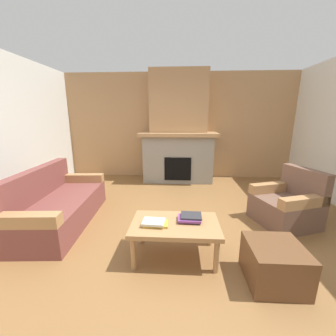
% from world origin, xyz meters
% --- Properties ---
extents(ground, '(9.00, 9.00, 0.00)m').
position_xyz_m(ground, '(0.00, 0.00, 0.00)').
color(ground, brown).
extents(wall_back_wood_panel, '(6.00, 0.12, 2.70)m').
position_xyz_m(wall_back_wood_panel, '(0.00, 3.00, 1.35)').
color(wall_back_wood_panel, tan).
rests_on(wall_back_wood_panel, ground).
extents(fireplace, '(1.90, 0.82, 2.70)m').
position_xyz_m(fireplace, '(0.00, 2.62, 1.16)').
color(fireplace, gray).
rests_on(fireplace, ground).
extents(couch, '(0.96, 1.85, 0.85)m').
position_xyz_m(couch, '(-1.83, 0.24, 0.29)').
color(couch, brown).
rests_on(couch, ground).
extents(armchair, '(0.96, 0.96, 0.85)m').
position_xyz_m(armchair, '(1.70, 0.44, 0.29)').
color(armchair, brown).
rests_on(armchair, ground).
extents(coffee_table, '(1.00, 0.60, 0.43)m').
position_xyz_m(coffee_table, '(-0.00, -0.46, 0.38)').
color(coffee_table, '#A87A4C').
rests_on(coffee_table, ground).
extents(ottoman, '(0.52, 0.52, 0.40)m').
position_xyz_m(ottoman, '(0.98, -0.79, 0.20)').
color(ottoman, brown).
rests_on(ottoman, ground).
extents(book_stack_near_edge, '(0.29, 0.19, 0.05)m').
position_xyz_m(book_stack_near_edge, '(-0.23, -0.51, 0.46)').
color(book_stack_near_edge, gold).
rests_on(book_stack_near_edge, coffee_table).
extents(book_stack_center, '(0.28, 0.22, 0.07)m').
position_xyz_m(book_stack_center, '(0.18, -0.39, 0.47)').
color(book_stack_center, '#2D2D33').
rests_on(book_stack_center, coffee_table).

